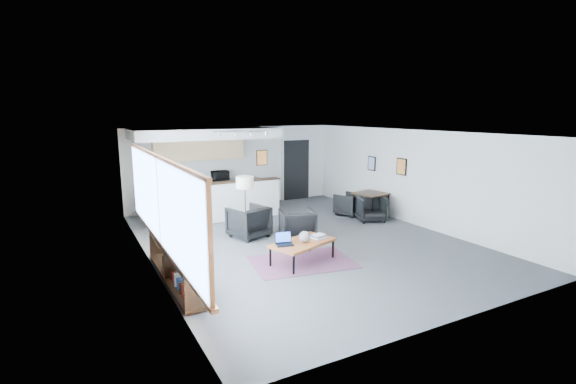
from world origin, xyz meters
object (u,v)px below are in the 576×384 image
dining_table (371,195)px  floor_lamp (245,185)px  coffee_table (303,243)px  armchair_right (297,224)px  armchair_left (249,220)px  dining_chair_near (371,210)px  laptop (284,241)px  ceramic_pot (305,237)px  book_stack (318,236)px  microwave (220,175)px  dining_chair_far (349,205)px

dining_table → floor_lamp: bearing=-177.8°
coffee_table → armchair_right: 1.54m
coffee_table → armchair_right: armchair_right is taller
floor_lamp → armchair_left: bearing=-64.2°
armchair_right → dining_chair_near: 2.82m
laptop → ceramic_pot: size_ratio=1.73×
book_stack → dining_table: 4.06m
coffee_table → microwave: bearing=69.3°
dining_chair_near → microwave: (-3.30, 3.45, 0.79)m
coffee_table → laptop: bearing=156.1°
laptop → microwave: size_ratio=0.72×
armchair_left → floor_lamp: (-0.04, 0.09, 0.89)m
armchair_right → ceramic_pot: bearing=82.8°
coffee_table → armchair_left: size_ratio=1.77×
dining_table → microwave: (-3.61, 3.03, 0.46)m
armchair_right → dining_chair_far: 3.00m
laptop → coffee_table: bearing=9.0°
laptop → floor_lamp: floor_lamp is taller
armchair_left → armchair_right: size_ratio=1.05×
dining_table → dining_chair_near: 0.62m
dining_chair_near → dining_chair_far: (-0.13, 0.87, -0.02)m
ceramic_pot → book_stack: ceramic_pot is taller
microwave → laptop: bearing=-87.2°
laptop → ceramic_pot: laptop is taller
coffee_table → dining_table: 4.43m
floor_lamp → microwave: 3.22m
laptop → armchair_right: 1.73m
ceramic_pot → dining_table: size_ratio=0.23×
floor_lamp → microwave: (0.45, 3.18, -0.21)m
dining_chair_far → microwave: microwave is taller
armchair_left → dining_chair_far: 3.64m
ceramic_pot → dining_chair_near: 3.95m
ceramic_pot → armchair_right: bearing=66.1°
book_stack → dining_chair_far: dining_chair_far is taller
coffee_table → floor_lamp: size_ratio=1.01×
ceramic_pot → dining_chair_near: bearing=30.8°
dining_chair_near → armchair_right: bearing=-146.8°
laptop → microwave: 5.45m
laptop → armchair_left: armchair_left is taller
book_stack → armchair_left: bearing=108.6°
armchair_left → dining_table: (4.01, 0.24, 0.22)m
ceramic_pot → microwave: microwave is taller
book_stack → microwave: (-0.30, 5.38, 0.63)m
laptop → armchair_left: (0.12, 2.13, -0.08)m
microwave → book_stack: bearing=-78.4°
book_stack → dining_chair_near: 3.56m
dining_table → dining_chair_far: dining_table is taller
coffee_table → microwave: microwave is taller
dining_chair_near → microwave: microwave is taller
laptop → floor_lamp: 2.36m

